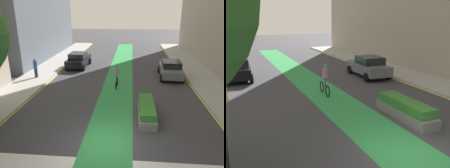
# 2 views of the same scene
# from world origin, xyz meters

# --- Properties ---
(ground_plane) EXTENTS (120.00, 120.00, 0.00)m
(ground_plane) POSITION_xyz_m (0.00, 0.00, 0.00)
(ground_plane) COLOR #38383D
(bike_lane_paint) EXTENTS (2.40, 60.00, 0.01)m
(bike_lane_paint) POSITION_xyz_m (0.01, 0.00, 0.00)
(bike_lane_paint) COLOR #2D8C47
(bike_lane_paint) RESTS_ON ground_plane
(car_grey_right_far) EXTENTS (2.18, 4.28, 1.57)m
(car_grey_right_far) POSITION_xyz_m (4.66, 10.83, 0.80)
(car_grey_right_far) COLOR slate
(car_grey_right_far) RESTS_ON ground_plane
(car_black_left_far) EXTENTS (2.15, 4.27, 1.57)m
(car_black_left_far) POSITION_xyz_m (-4.61, 13.79, 0.80)
(car_black_left_far) COLOR black
(car_black_left_far) RESTS_ON ground_plane
(cyclist_in_lane) EXTENTS (0.32, 1.73, 1.86)m
(cyclist_in_lane) POSITION_xyz_m (-0.07, 7.69, 0.97)
(cyclist_in_lane) COLOR black
(cyclist_in_lane) RESTS_ON ground_plane
(pedestrian_sidewalk_left_a) EXTENTS (0.34, 0.34, 1.72)m
(pedestrian_sidewalk_left_a) POSITION_xyz_m (-7.43, 9.30, 1.03)
(pedestrian_sidewalk_left_a) COLOR #262638
(pedestrian_sidewalk_left_a) RESTS_ON sidewalk_left
(median_planter) EXTENTS (0.95, 3.46, 0.85)m
(median_planter) POSITION_xyz_m (2.01, 2.90, 0.40)
(median_planter) COLOR slate
(median_planter) RESTS_ON ground_plane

